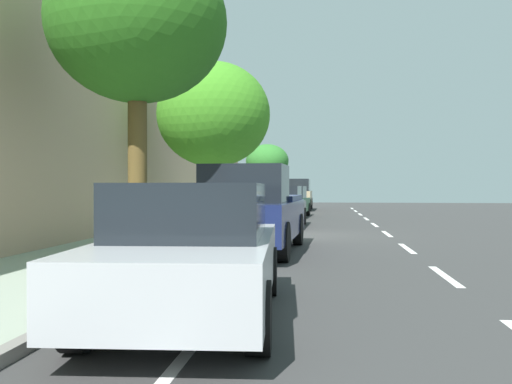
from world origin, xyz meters
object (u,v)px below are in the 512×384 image
bicycle_at_curb (252,222)px  fire_hydrant (226,216)px  parked_suv_tan_nearest (296,194)px  pedestrian_on_phone (197,200)px  street_tree_near_cyclist (267,161)px  cyclist_with_backpack (247,202)px  parked_pickup_dark_blue_far (252,213)px  parked_sedan_grey_mid (279,207)px  street_tree_mid_block (214,115)px  parked_sedan_green_second (289,202)px  street_tree_far_end (137,24)px  parked_sedan_silver_farthest (193,251)px

bicycle_at_curb → fire_hydrant: fire_hydrant is taller
parked_suv_tan_nearest → pedestrian_on_phone: size_ratio=3.04×
street_tree_near_cyclist → pedestrian_on_phone: bearing=85.9°
pedestrian_on_phone → fire_hydrant: (-1.58, 2.87, -0.44)m
cyclist_with_backpack → parked_pickup_dark_blue_far: bearing=98.9°
parked_sedan_grey_mid → bicycle_at_curb: 3.45m
parked_pickup_dark_blue_far → street_tree_mid_block: bearing=-70.4°
parked_sedan_grey_mid → pedestrian_on_phone: pedestrian_on_phone is taller
cyclist_with_backpack → fire_hydrant: bearing=9.1°
street_tree_near_cyclist → street_tree_mid_block: size_ratio=0.76×
parked_pickup_dark_blue_far → cyclist_with_backpack: bearing=-81.1°
parked_suv_tan_nearest → bicycle_at_curb: (0.54, 18.42, -0.65)m
parked_sedan_green_second → bicycle_at_curb: (0.56, 10.19, -0.38)m
parked_pickup_dark_blue_far → street_tree_far_end: bearing=46.4°
parked_sedan_silver_farthest → parked_suv_tan_nearest: bearing=-89.6°
fire_hydrant → cyclist_with_backpack: bearing=-170.9°
street_tree_far_end → parked_sedan_silver_farthest: bearing=116.1°
cyclist_with_backpack → fire_hydrant: size_ratio=1.96×
street_tree_mid_block → pedestrian_on_phone: (1.11, -2.50, -2.86)m
parked_sedan_green_second → street_tree_far_end: size_ratio=0.74×
parked_sedan_grey_mid → parked_sedan_green_second: bearing=-89.8°
bicycle_at_curb → cyclist_with_backpack: size_ratio=1.01×
parked_sedan_green_second → parked_sedan_grey_mid: bearing=90.2°
parked_sedan_grey_mid → parked_sedan_silver_farthest: same height
bicycle_at_curb → street_tree_near_cyclist: size_ratio=0.40×
parked_sedan_grey_mid → street_tree_near_cyclist: size_ratio=1.08×
parked_sedan_green_second → parked_sedan_silver_farthest: size_ratio=1.00×
parked_suv_tan_nearest → parked_pickup_dark_blue_far: 23.24m
fire_hydrant → parked_sedan_grey_mid: bearing=-116.1°
parked_sedan_silver_farthest → street_tree_far_end: size_ratio=0.74×
cyclist_with_backpack → pedestrian_on_phone: bearing=-50.8°
bicycle_at_curb → fire_hydrant: (0.89, -0.36, 0.17)m
parked_sedan_green_second → bicycle_at_curb: 10.21m
parked_sedan_silver_farthest → fire_hydrant: 11.67m
bicycle_at_curb → pedestrian_on_phone: 4.11m
parked_sedan_green_second → cyclist_with_backpack: bearing=85.4°
parked_sedan_grey_mid → street_tree_mid_block: bearing=53.7°
parked_sedan_grey_mid → cyclist_with_backpack: (0.81, 2.91, 0.24)m
parked_sedan_grey_mid → parked_pickup_dark_blue_far: bearing=90.2°
parked_sedan_silver_farthest → street_tree_mid_block: 12.49m
cyclist_with_backpack → street_tree_near_cyclist: (1.14, -18.24, 2.14)m
cyclist_with_backpack → bicycle_at_curb: bearing=115.3°
parked_sedan_silver_farthest → cyclist_with_backpack: bearing=-85.2°
parked_pickup_dark_blue_far → fire_hydrant: parked_pickup_dark_blue_far is taller
street_tree_near_cyclist → parked_pickup_dark_blue_far: bearing=94.8°
parked_suv_tan_nearest → street_tree_far_end: 25.64m
fire_hydrant → street_tree_near_cyclist: bearing=-88.5°
street_tree_near_cyclist → street_tree_far_end: size_ratio=0.68×
parked_suv_tan_nearest → parked_sedan_silver_farthest: parked_suv_tan_nearest is taller
parked_sedan_grey_mid → street_tree_far_end: 11.15m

